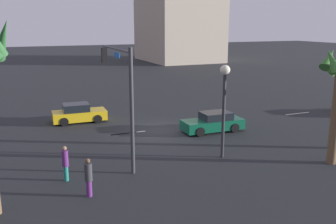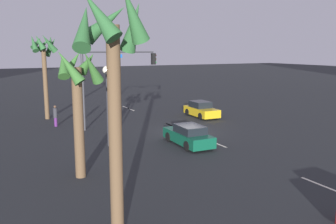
{
  "view_description": "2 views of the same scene",
  "coord_description": "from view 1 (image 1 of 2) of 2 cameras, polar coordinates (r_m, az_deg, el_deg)",
  "views": [
    {
      "loc": [
        9.36,
        24.0,
        7.46
      ],
      "look_at": [
        0.08,
        1.89,
        1.73
      ],
      "focal_mm": 39.63,
      "sensor_mm": 36.0,
      "label": 1
    },
    {
      "loc": [
        -23.71,
        13.81,
        6.31
      ],
      "look_at": [
        1.04,
        1.13,
        1.49
      ],
      "focal_mm": 38.6,
      "sensor_mm": 36.0,
      "label": 2
    }
  ],
  "objects": [
    {
      "name": "lane_stripe_2",
      "position": [
        28.48,
        6.2,
        -1.82
      ],
      "size": [
        2.2,
        0.14,
        0.01
      ],
      "primitive_type": "cube",
      "color": "silver",
      "rests_on": "ground_plane"
    },
    {
      "name": "car_0",
      "position": [
        29.56,
        -13.58,
        -0.23
      ],
      "size": [
        4.11,
        1.95,
        1.46
      ],
      "color": "gold",
      "rests_on": "ground_plane"
    },
    {
      "name": "ground_plane",
      "position": [
        26.82,
        -1.41,
        -2.72
      ],
      "size": [
        220.0,
        220.0,
        0.0
      ],
      "primitive_type": "plane",
      "color": "#232628"
    },
    {
      "name": "pedestrian_0",
      "position": [
        18.7,
        -15.52,
        -7.47
      ],
      "size": [
        0.4,
        0.4,
        1.76
      ],
      "color": "#1E7266",
      "rests_on": "ground_plane"
    },
    {
      "name": "traffic_signal",
      "position": [
        20.14,
        -7.37,
        4.56
      ],
      "size": [
        0.38,
        6.35,
        6.37
      ],
      "color": "#38383D",
      "rests_on": "ground_plane"
    },
    {
      "name": "lane_stripe_1",
      "position": [
        33.43,
        19.29,
        -0.22
      ],
      "size": [
        2.5,
        0.14,
        0.01
      ],
      "primitive_type": "cube",
      "color": "silver",
      "rests_on": "ground_plane"
    },
    {
      "name": "car_1",
      "position": [
        26.45,
        6.96,
        -1.61
      ],
      "size": [
        4.4,
        1.89,
        1.38
      ],
      "color": "#0F5138",
      "rests_on": "ground_plane"
    },
    {
      "name": "pedestrian_1",
      "position": [
        16.83,
        -12.13,
        -9.68
      ],
      "size": [
        0.47,
        0.47,
        1.77
      ],
      "color": "#59266B",
      "rests_on": "ground_plane"
    },
    {
      "name": "lane_stripe_4",
      "position": [
        26.09,
        -6.24,
        -3.25
      ],
      "size": [
        2.59,
        0.14,
        0.01
      ],
      "primitive_type": "cube",
      "color": "silver",
      "rests_on": "ground_plane"
    },
    {
      "name": "lane_stripe_3",
      "position": [
        26.0,
        -6.93,
        -3.32
      ],
      "size": [
        1.91,
        0.14,
        0.01
      ],
      "primitive_type": "cube",
      "color": "silver",
      "rests_on": "ground_plane"
    },
    {
      "name": "streetlamp",
      "position": [
        20.62,
        8.65,
        3.0
      ],
      "size": [
        0.56,
        0.56,
        5.29
      ],
      "color": "#2D2D33",
      "rests_on": "ground_plane"
    }
  ]
}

